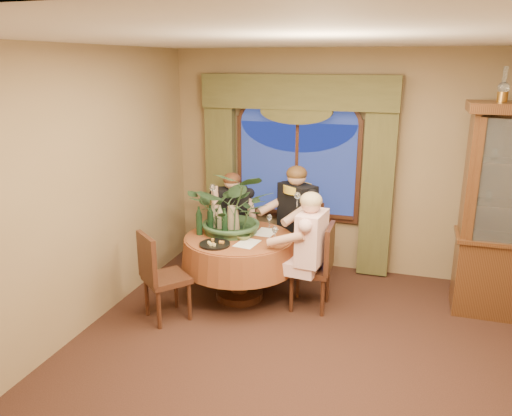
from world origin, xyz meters
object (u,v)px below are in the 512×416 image
(dining_table, at_px, (239,267))
(chair_front_left, at_px, (167,276))
(centerpiece_plant, at_px, (235,178))
(wine_bottle_2, at_px, (213,217))
(chair_right, at_px, (310,267))
(wine_bottle_3, at_px, (199,221))
(chair_back, at_px, (234,232))
(oil_lamp_left, at_px, (504,84))
(stoneware_vase, at_px, (233,219))
(chair_back_right, at_px, (298,240))
(wine_bottle_1, at_px, (220,219))
(wine_bottle_0, at_px, (210,219))
(person_pink, at_px, (311,254))
(person_back, at_px, (232,221))
(person_scarf, at_px, (297,224))
(wine_bottle_5, at_px, (225,222))
(wine_bottle_4, at_px, (220,216))
(olive_bowl, at_px, (243,237))

(dining_table, bearing_deg, chair_front_left, -129.71)
(chair_front_left, distance_m, centerpiece_plant, 1.31)
(chair_front_left, xyz_separation_m, wine_bottle_2, (0.21, 0.78, 0.44))
(chair_right, xyz_separation_m, wine_bottle_3, (-1.27, -0.09, 0.44))
(chair_back, bearing_deg, centerpiece_plant, 87.92)
(oil_lamp_left, xyz_separation_m, stoneware_vase, (-2.69, -0.36, -1.53))
(chair_right, distance_m, chair_back_right, 0.85)
(chair_back_right, relative_size, wine_bottle_1, 2.91)
(dining_table, distance_m, wine_bottle_0, 0.64)
(person_pink, bearing_deg, wine_bottle_1, 88.62)
(wine_bottle_2, bearing_deg, chair_right, -4.00)
(dining_table, xyz_separation_m, chair_right, (0.82, 0.01, 0.10))
(wine_bottle_2, bearing_deg, wine_bottle_1, -20.89)
(chair_right, relative_size, chair_front_left, 1.00)
(chair_back, height_order, person_back, person_back)
(centerpiece_plant, bearing_deg, oil_lamp_left, 7.87)
(dining_table, xyz_separation_m, person_scarf, (0.50, 0.70, 0.35))
(chair_back_right, height_order, person_back, person_back)
(wine_bottle_1, xyz_separation_m, wine_bottle_5, (0.10, -0.11, 0.00))
(chair_right, distance_m, chair_back, 1.47)
(wine_bottle_2, height_order, wine_bottle_5, same)
(wine_bottle_2, xyz_separation_m, wine_bottle_4, (0.07, 0.06, 0.00))
(olive_bowl, xyz_separation_m, wine_bottle_5, (-0.23, 0.02, 0.14))
(person_scarf, distance_m, wine_bottle_1, 1.01)
(chair_back_right, distance_m, chair_back, 0.88)
(person_back, bearing_deg, person_pink, 118.88)
(chair_front_left, relative_size, wine_bottle_3, 2.91)
(person_scarf, height_order, olive_bowl, person_scarf)
(chair_right, relative_size, wine_bottle_0, 2.91)
(person_back, xyz_separation_m, wine_bottle_0, (0.02, -0.76, 0.26))
(chair_back, bearing_deg, stoneware_vase, 85.84)
(person_scarf, xyz_separation_m, stoneware_vase, (-0.63, -0.56, 0.17))
(wine_bottle_2, bearing_deg, olive_bowl, -21.59)
(chair_back, distance_m, centerpiece_plant, 1.20)
(chair_right, xyz_separation_m, chair_back_right, (-0.32, 0.79, 0.00))
(stoneware_vase, bearing_deg, wine_bottle_0, -150.59)
(chair_right, height_order, stoneware_vase, stoneware_vase)
(centerpiece_plant, bearing_deg, stoneware_vase, 162.56)
(person_back, distance_m, centerpiece_plant, 1.02)
(person_pink, distance_m, centerpiece_plant, 1.20)
(wine_bottle_5, bearing_deg, person_scarf, 48.96)
(centerpiece_plant, bearing_deg, olive_bowl, -51.35)
(dining_table, relative_size, wine_bottle_5, 3.98)
(chair_right, bearing_deg, stoneware_vase, 81.24)
(oil_lamp_left, xyz_separation_m, person_pink, (-1.72, -0.60, -1.75))
(person_back, relative_size, olive_bowl, 7.69)
(dining_table, xyz_separation_m, stoneware_vase, (-0.12, 0.14, 0.52))
(dining_table, bearing_deg, chair_right, 0.95)
(chair_back_right, xyz_separation_m, person_back, (-0.87, -0.03, 0.17))
(wine_bottle_5, bearing_deg, stoneware_vase, 82.17)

